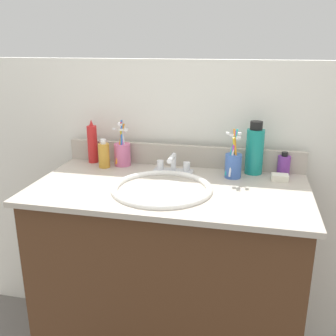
{
  "coord_description": "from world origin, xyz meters",
  "views": [
    {
      "loc": [
        0.29,
        -1.31,
        1.37
      ],
      "look_at": [
        -0.01,
        0.0,
        0.93
      ],
      "focal_mm": 41.34,
      "sensor_mm": 36.0,
      "label": 1
    }
  ],
  "objects": [
    {
      "name": "vanity_cabinet",
      "position": [
        0.0,
        0.0,
        0.42
      ],
      "size": [
        0.98,
        0.5,
        0.84
      ],
      "primitive_type": "cube",
      "color": "#4C2D19",
      "rests_on": "ground_plane"
    },
    {
      "name": "countertop",
      "position": [
        0.0,
        0.0,
        0.85
      ],
      "size": [
        1.02,
        0.54,
        0.02
      ],
      "primitive_type": "cube",
      "color": "#B2A899",
      "rests_on": "vanity_cabinet"
    },
    {
      "name": "backsplash",
      "position": [
        0.0,
        0.26,
        0.9
      ],
      "size": [
        1.02,
        0.02,
        0.09
      ],
      "primitive_type": "cube",
      "color": "#B2A899",
      "rests_on": "countertop"
    },
    {
      "name": "back_wall",
      "position": [
        0.0,
        0.32,
        0.65
      ],
      "size": [
        2.12,
        0.04,
        1.3
      ],
      "primitive_type": "cube",
      "color": "white",
      "rests_on": "ground_plane"
    },
    {
      "name": "sink_basin",
      "position": [
        -0.02,
        -0.04,
        0.83
      ],
      "size": [
        0.37,
        0.37,
        0.11
      ],
      "color": "white",
      "rests_on": "countertop"
    },
    {
      "name": "faucet",
      "position": [
        -0.02,
        0.15,
        0.89
      ],
      "size": [
        0.16,
        0.1,
        0.08
      ],
      "color": "silver",
      "rests_on": "countertop"
    },
    {
      "name": "bottle_cream_purple",
      "position": [
        0.42,
        0.23,
        0.9
      ],
      "size": [
        0.05,
        0.05,
        0.09
      ],
      "color": "#7A3899",
      "rests_on": "countertop"
    },
    {
      "name": "bottle_spray_red",
      "position": [
        -0.4,
        0.22,
        0.94
      ],
      "size": [
        0.04,
        0.04,
        0.19
      ],
      "color": "red",
      "rests_on": "countertop"
    },
    {
      "name": "bottle_oil_amber",
      "position": [
        -0.32,
        0.16,
        0.91
      ],
      "size": [
        0.05,
        0.05,
        0.12
      ],
      "color": "gold",
      "rests_on": "countertop"
    },
    {
      "name": "bottle_mouthwash_teal",
      "position": [
        0.3,
        0.22,
        0.96
      ],
      "size": [
        0.07,
        0.07,
        0.21
      ],
      "color": "teal",
      "rests_on": "countertop"
    },
    {
      "name": "cup_blue_plastic",
      "position": [
        0.22,
        0.15,
        0.92
      ],
      "size": [
        0.07,
        0.1,
        0.19
      ],
      "color": "#3F66B7",
      "rests_on": "countertop"
    },
    {
      "name": "cup_pink",
      "position": [
        -0.25,
        0.21,
        0.91
      ],
      "size": [
        0.07,
        0.09,
        0.2
      ],
      "color": "#D16693",
      "rests_on": "countertop"
    },
    {
      "name": "soap_bar",
      "position": [
        0.4,
        0.16,
        0.87
      ],
      "size": [
        0.06,
        0.04,
        0.02
      ],
      "primitive_type": "cube",
      "color": "white",
      "rests_on": "countertop"
    }
  ]
}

